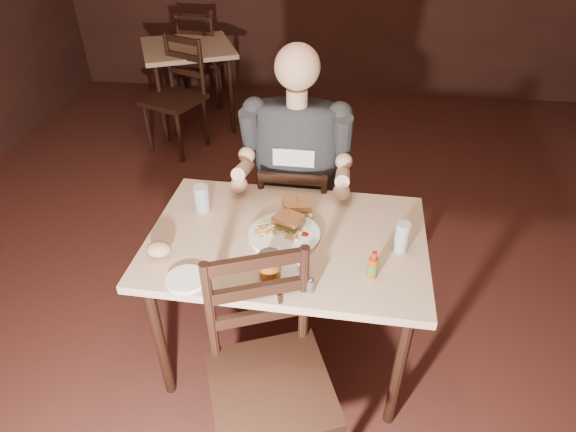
# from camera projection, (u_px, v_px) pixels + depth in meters

# --- Properties ---
(room_shell) EXTENTS (7.00, 7.00, 7.00)m
(room_shell) POSITION_uv_depth(u_px,v_px,m) (342.00, 85.00, 1.90)
(room_shell) COLOR black
(room_shell) RESTS_ON ground
(main_table) EXTENTS (1.25, 0.86, 0.77)m
(main_table) POSITION_uv_depth(u_px,v_px,m) (287.00, 251.00, 2.18)
(main_table) COLOR tan
(main_table) RESTS_ON ground
(bg_table) EXTENTS (1.05, 1.05, 0.77)m
(bg_table) POSITION_uv_depth(u_px,v_px,m) (188.00, 55.00, 4.46)
(bg_table) COLOR tan
(bg_table) RESTS_ON ground
(chair_far) EXTENTS (0.41, 0.44, 0.86)m
(chair_far) POSITION_uv_depth(u_px,v_px,m) (296.00, 222.00, 2.78)
(chair_far) COLOR black
(chair_far) RESTS_ON ground
(chair_near) EXTENTS (0.60, 0.62, 0.98)m
(chair_near) POSITION_uv_depth(u_px,v_px,m) (271.00, 387.00, 1.83)
(chair_near) COLOR black
(chair_near) RESTS_ON ground
(bg_chair_far) EXTENTS (0.49, 0.53, 0.95)m
(bg_chair_far) POSITION_uv_depth(u_px,v_px,m) (206.00, 59.00, 5.03)
(bg_chair_far) COLOR black
(bg_chair_far) RESTS_ON ground
(bg_chair_near) EXTENTS (0.60, 0.62, 0.96)m
(bg_chair_near) POSITION_uv_depth(u_px,v_px,m) (173.00, 99.00, 4.14)
(bg_chair_near) COLOR black
(bg_chair_near) RESTS_ON ground
(diner) EXTENTS (0.59, 0.47, 1.01)m
(diner) POSITION_uv_depth(u_px,v_px,m) (295.00, 147.00, 2.44)
(diner) COLOR #2A2C2F
(diner) RESTS_ON chair_far
(dinner_plate) EXTENTS (0.32, 0.32, 0.02)m
(dinner_plate) POSITION_uv_depth(u_px,v_px,m) (284.00, 235.00, 2.12)
(dinner_plate) COLOR white
(dinner_plate) RESTS_ON main_table
(sandwich_left) EXTENTS (0.15, 0.14, 0.10)m
(sandwich_left) POSITION_uv_depth(u_px,v_px,m) (288.00, 218.00, 2.13)
(sandwich_left) COLOR #C67E48
(sandwich_left) RESTS_ON dinner_plate
(sandwich_right) EXTENTS (0.15, 0.13, 0.11)m
(sandwich_right) POSITION_uv_depth(u_px,v_px,m) (297.00, 202.00, 2.22)
(sandwich_right) COLOR #C67E48
(sandwich_right) RESTS_ON dinner_plate
(fries_pile) EXTENTS (0.23, 0.17, 0.04)m
(fries_pile) POSITION_uv_depth(u_px,v_px,m) (278.00, 230.00, 2.11)
(fries_pile) COLOR tan
(fries_pile) RESTS_ON dinner_plate
(ketchup_dollop) EXTENTS (0.04, 0.04, 0.01)m
(ketchup_dollop) POSITION_uv_depth(u_px,v_px,m) (305.00, 235.00, 2.11)
(ketchup_dollop) COLOR maroon
(ketchup_dollop) RESTS_ON dinner_plate
(glass_left) EXTENTS (0.07, 0.07, 0.13)m
(glass_left) POSITION_uv_depth(u_px,v_px,m) (202.00, 199.00, 2.26)
(glass_left) COLOR silver
(glass_left) RESTS_ON main_table
(glass_right) EXTENTS (0.06, 0.06, 0.14)m
(glass_right) POSITION_uv_depth(u_px,v_px,m) (402.00, 237.00, 2.02)
(glass_right) COLOR silver
(glass_right) RESTS_ON main_table
(hot_sauce) EXTENTS (0.04, 0.04, 0.13)m
(hot_sauce) POSITION_uv_depth(u_px,v_px,m) (373.00, 264.00, 1.89)
(hot_sauce) COLOR brown
(hot_sauce) RESTS_ON main_table
(salt_shaker) EXTENTS (0.04, 0.04, 0.07)m
(salt_shaker) POSITION_uv_depth(u_px,v_px,m) (302.00, 265.00, 1.93)
(salt_shaker) COLOR white
(salt_shaker) RESTS_ON main_table
(pepper_shaker) EXTENTS (0.03, 0.03, 0.06)m
(pepper_shaker) POSITION_uv_depth(u_px,v_px,m) (310.00, 285.00, 1.84)
(pepper_shaker) COLOR #38332D
(pepper_shaker) RESTS_ON main_table
(syrup_dispenser) EXTENTS (0.09, 0.09, 0.11)m
(syrup_dispenser) POSITION_uv_depth(u_px,v_px,m) (270.00, 266.00, 1.89)
(syrup_dispenser) COLOR brown
(syrup_dispenser) RESTS_ON main_table
(napkin) EXTENTS (0.17, 0.16, 0.00)m
(napkin) POSITION_uv_depth(u_px,v_px,m) (281.00, 267.00, 1.97)
(napkin) COLOR white
(napkin) RESTS_ON main_table
(knife) EXTENTS (0.06, 0.22, 0.01)m
(knife) POSITION_uv_depth(u_px,v_px,m) (277.00, 283.00, 1.88)
(knife) COLOR silver
(knife) RESTS_ON napkin
(fork) EXTENTS (0.02, 0.16, 0.00)m
(fork) POSITION_uv_depth(u_px,v_px,m) (278.00, 278.00, 1.91)
(fork) COLOR silver
(fork) RESTS_ON napkin
(side_plate) EXTENTS (0.16, 0.16, 0.01)m
(side_plate) POSITION_uv_depth(u_px,v_px,m) (186.00, 280.00, 1.90)
(side_plate) COLOR white
(side_plate) RESTS_ON main_table
(bread_roll) EXTENTS (0.11, 0.09, 0.06)m
(bread_roll) POSITION_uv_depth(u_px,v_px,m) (159.00, 249.00, 2.00)
(bread_roll) COLOR tan
(bread_roll) RESTS_ON side_plate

